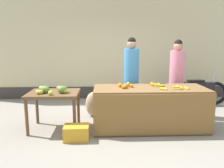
{
  "coord_description": "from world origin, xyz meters",
  "views": [
    {
      "loc": [
        -0.44,
        -4.27,
        1.7
      ],
      "look_at": [
        -0.27,
        0.15,
        0.88
      ],
      "focal_mm": 35.68,
      "sensor_mm": 36.0,
      "label": 1
    }
  ],
  "objects_px": {
    "vendor_woman_pink_shirt": "(177,78)",
    "produce_sack": "(93,104)",
    "parked_motorcycle": "(199,91)",
    "produce_crate": "(76,133)",
    "vendor_woman_blue_shirt": "(131,78)"
  },
  "relations": [
    {
      "from": "vendor_woman_blue_shirt",
      "to": "produce_crate",
      "type": "bearing_deg",
      "value": -132.74
    },
    {
      "from": "vendor_woman_pink_shirt",
      "to": "produce_sack",
      "type": "relative_size",
      "value": 3.08
    },
    {
      "from": "parked_motorcycle",
      "to": "produce_crate",
      "type": "bearing_deg",
      "value": -145.58
    },
    {
      "from": "vendor_woman_blue_shirt",
      "to": "produce_sack",
      "type": "bearing_deg",
      "value": 175.13
    },
    {
      "from": "vendor_woman_pink_shirt",
      "to": "parked_motorcycle",
      "type": "distance_m",
      "value": 1.34
    },
    {
      "from": "vendor_woman_pink_shirt",
      "to": "produce_sack",
      "type": "xyz_separation_m",
      "value": [
        -1.94,
        -0.01,
        -0.61
      ]
    },
    {
      "from": "produce_sack",
      "to": "parked_motorcycle",
      "type": "bearing_deg",
      "value": 16.46
    },
    {
      "from": "parked_motorcycle",
      "to": "produce_crate",
      "type": "xyz_separation_m",
      "value": [
        -3.11,
        -2.13,
        -0.27
      ]
    },
    {
      "from": "parked_motorcycle",
      "to": "produce_sack",
      "type": "relative_size",
      "value": 2.77
    },
    {
      "from": "parked_motorcycle",
      "to": "produce_sack",
      "type": "bearing_deg",
      "value": -163.54
    },
    {
      "from": "vendor_woman_pink_shirt",
      "to": "parked_motorcycle",
      "type": "xyz_separation_m",
      "value": [
        0.92,
        0.84,
        -0.49
      ]
    },
    {
      "from": "vendor_woman_pink_shirt",
      "to": "produce_crate",
      "type": "bearing_deg",
      "value": -149.41
    },
    {
      "from": "vendor_woman_pink_shirt",
      "to": "produce_crate",
      "type": "distance_m",
      "value": 2.66
    },
    {
      "from": "vendor_woman_pink_shirt",
      "to": "produce_crate",
      "type": "height_order",
      "value": "vendor_woman_pink_shirt"
    },
    {
      "from": "vendor_woman_pink_shirt",
      "to": "produce_sack",
      "type": "bearing_deg",
      "value": -179.7
    }
  ]
}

